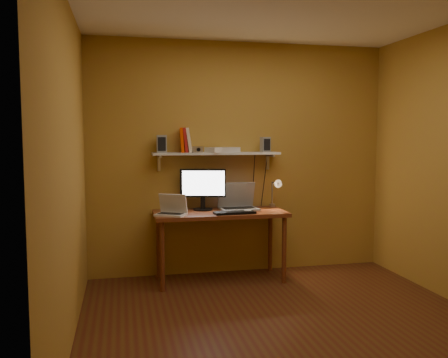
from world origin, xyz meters
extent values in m
cube|color=#513015|center=(0.00, 0.00, -0.01)|extent=(3.40, 3.20, 0.02)
cube|color=silver|center=(0.00, 0.00, 2.61)|extent=(3.40, 3.20, 0.02)
cube|color=#A77633|center=(0.00, 1.61, 1.30)|extent=(3.40, 0.02, 2.60)
cube|color=#A77633|center=(0.00, -1.61, 1.30)|extent=(3.40, 0.02, 2.60)
cube|color=#A77633|center=(-1.71, 0.00, 1.30)|extent=(0.02, 3.20, 2.60)
cube|color=brown|center=(-0.30, 1.28, 0.73)|extent=(1.40, 0.60, 0.04)
cylinder|color=brown|center=(-0.94, 1.04, 0.35)|extent=(0.05, 0.05, 0.71)
cylinder|color=brown|center=(0.34, 1.04, 0.35)|extent=(0.05, 0.05, 0.71)
cylinder|color=brown|center=(-0.94, 1.52, 0.35)|extent=(0.05, 0.05, 0.71)
cylinder|color=brown|center=(0.34, 1.52, 0.35)|extent=(0.05, 0.05, 0.71)
cube|color=silver|center=(-0.30, 1.47, 1.36)|extent=(1.40, 0.25, 0.02)
cube|color=silver|center=(-0.92, 1.58, 1.26)|extent=(0.03, 0.03, 0.18)
cube|color=silver|center=(0.32, 1.58, 1.26)|extent=(0.03, 0.03, 0.18)
cylinder|color=black|center=(-0.46, 1.42, 0.76)|extent=(0.25, 0.25, 0.02)
cube|color=black|center=(-0.46, 1.42, 0.84)|extent=(0.06, 0.05, 0.15)
cube|color=black|center=(-0.46, 1.42, 1.05)|extent=(0.49, 0.14, 0.30)
cube|color=white|center=(-0.46, 1.40, 1.05)|extent=(0.45, 0.11, 0.27)
cube|color=gray|center=(-0.07, 1.35, 0.76)|extent=(0.42, 0.31, 0.02)
cube|color=black|center=(-0.07, 1.35, 0.77)|extent=(0.35, 0.17, 0.00)
cube|color=gray|center=(-0.08, 1.45, 0.91)|extent=(0.41, 0.12, 0.28)
cube|color=#161542|center=(-0.08, 1.45, 0.91)|extent=(0.36, 0.09, 0.23)
cube|color=silver|center=(-0.84, 1.13, 0.76)|extent=(0.35, 0.31, 0.02)
cube|color=black|center=(-0.84, 1.13, 0.77)|extent=(0.27, 0.21, 0.00)
cube|color=silver|center=(-0.81, 1.19, 0.87)|extent=(0.29, 0.20, 0.20)
cube|color=black|center=(-0.81, 1.19, 0.87)|extent=(0.25, 0.16, 0.17)
cube|color=black|center=(-0.18, 1.10, 0.76)|extent=(0.44, 0.18, 0.02)
ellipsoid|color=silver|center=(-0.03, 1.13, 0.77)|extent=(0.10, 0.06, 0.03)
cube|color=silver|center=(0.36, 1.52, 0.74)|extent=(0.05, 0.06, 0.08)
cylinder|color=silver|center=(0.36, 1.52, 0.89)|extent=(0.02, 0.02, 0.28)
cylinder|color=silver|center=(0.36, 1.44, 1.03)|extent=(0.01, 0.16, 0.01)
cone|color=silver|center=(0.36, 1.36, 1.03)|extent=(0.09, 0.09, 0.09)
sphere|color=#FFE0A5|center=(0.36, 1.34, 1.03)|extent=(0.04, 0.04, 0.04)
cube|color=gray|center=(-0.90, 1.48, 1.47)|extent=(0.11, 0.11, 0.19)
cube|color=gray|center=(0.25, 1.46, 1.46)|extent=(0.10, 0.10, 0.17)
cube|color=#E13900|center=(-0.67, 1.50, 1.51)|extent=(0.08, 0.19, 0.27)
cube|color=#A41816|center=(-0.63, 1.50, 1.51)|extent=(0.09, 0.19, 0.27)
cube|color=#F4E0C1|center=(-0.59, 1.50, 1.51)|extent=(0.10, 0.19, 0.27)
cube|color=silver|center=(-0.52, 1.42, 1.41)|extent=(0.12, 0.05, 0.07)
cylinder|color=black|center=(-0.52, 1.40, 1.41)|extent=(0.04, 0.03, 0.04)
cube|color=silver|center=(-0.23, 1.48, 1.40)|extent=(0.39, 0.32, 0.06)
camera|label=1|loc=(-1.32, -3.62, 1.55)|focal=38.00mm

